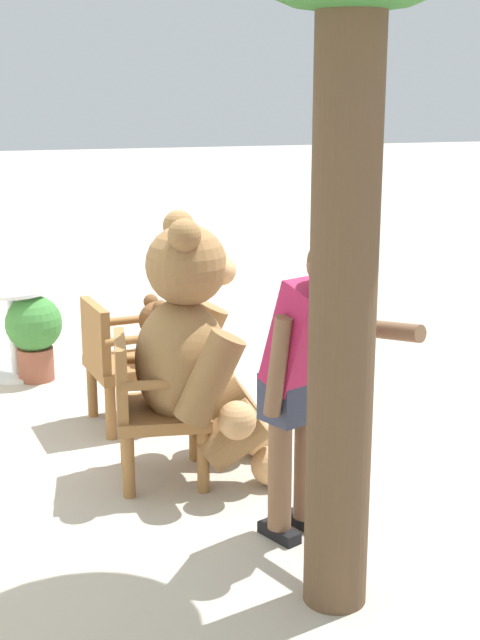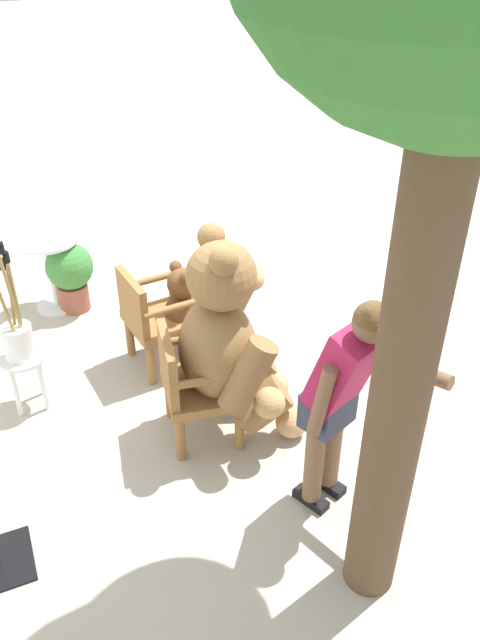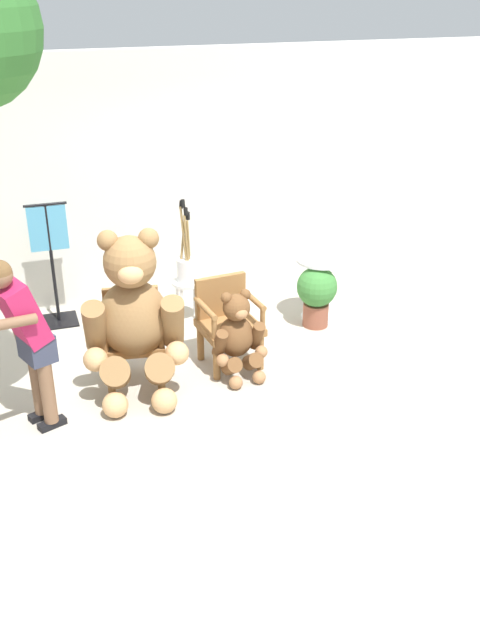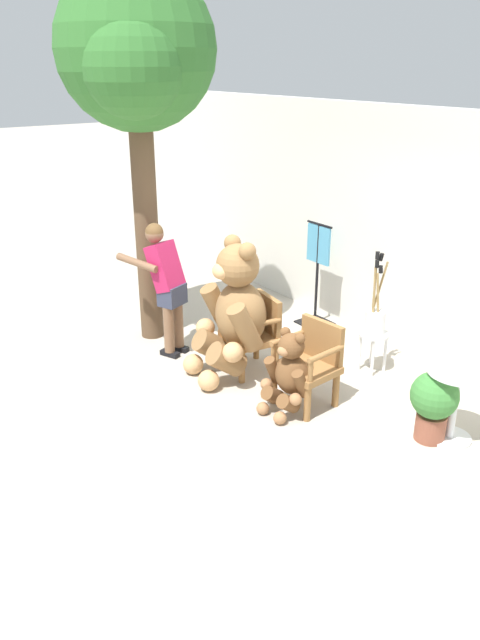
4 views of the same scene
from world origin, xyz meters
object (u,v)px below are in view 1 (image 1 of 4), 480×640
(wooden_chair_left, at_px, (151,404))
(wooden_chair_right, at_px, (121,359))
(teddy_bear_large, at_px, (196,351))
(teddy_bear_small, at_px, (162,360))
(potted_plant, at_px, (34,331))
(person_visitor, at_px, (306,366))
(round_side_table, at_px, (13,323))

(wooden_chair_left, relative_size, wooden_chair_right, 1.00)
(teddy_bear_large, height_order, teddy_bear_small, teddy_bear_large)
(teddy_bear_small, height_order, potted_plant, teddy_bear_small)
(teddy_bear_large, bearing_deg, person_visitor, -162.11)
(teddy_bear_small, distance_m, person_visitor, 1.98)
(wooden_chair_right, relative_size, potted_plant, 1.26)
(wooden_chair_left, relative_size, teddy_bear_large, 0.55)
(wooden_chair_right, height_order, potted_plant, wooden_chair_right)
(teddy_bear_large, height_order, round_side_table, teddy_bear_large)
(teddy_bear_large, distance_m, teddy_bear_small, 1.02)
(wooden_chair_right, height_order, teddy_bear_large, teddy_bear_large)
(round_side_table, distance_m, potted_plant, 0.19)
(round_side_table, xyz_separation_m, potted_plant, (-0.11, -0.15, -0.05))
(teddy_bear_small, bearing_deg, round_side_table, 35.66)
(teddy_bear_small, relative_size, person_visitor, 0.56)
(wooden_chair_right, height_order, teddy_bear_small, teddy_bear_small)
(wooden_chair_right, distance_m, teddy_bear_large, 1.03)
(wooden_chair_right, xyz_separation_m, potted_plant, (1.16, 0.46, -0.07))
(teddy_bear_large, xyz_separation_m, teddy_bear_small, (0.96, -0.02, -0.33))
(wooden_chair_left, bearing_deg, wooden_chair_right, 0.03)
(potted_plant, bearing_deg, wooden_chair_right, -158.17)
(wooden_chair_left, bearing_deg, person_visitor, -149.44)
(wooden_chair_left, distance_m, teddy_bear_large, 0.40)
(wooden_chair_left, relative_size, potted_plant, 1.26)
(teddy_bear_large, bearing_deg, teddy_bear_small, -1.44)
(teddy_bear_large, distance_m, potted_plant, 2.27)
(person_visitor, distance_m, potted_plant, 3.26)
(wooden_chair_left, distance_m, wooden_chair_right, 0.93)
(wooden_chair_left, distance_m, round_side_table, 2.29)
(teddy_bear_small, distance_m, potted_plant, 1.37)
(wooden_chair_right, relative_size, teddy_bear_large, 0.55)
(person_visitor, bearing_deg, round_side_table, 20.51)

